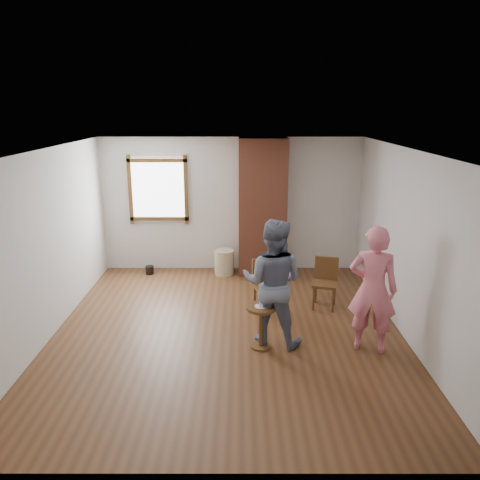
# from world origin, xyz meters

# --- Properties ---
(ground) EXTENTS (5.50, 5.50, 0.00)m
(ground) POSITION_xyz_m (0.00, 0.00, 0.00)
(ground) COLOR brown
(ground) RESTS_ON ground
(room_shell) EXTENTS (5.04, 5.52, 2.62)m
(room_shell) POSITION_xyz_m (-0.06, 0.61, 1.81)
(room_shell) COLOR silver
(room_shell) RESTS_ON ground
(brick_chimney) EXTENTS (0.90, 0.50, 2.60)m
(brick_chimney) POSITION_xyz_m (0.60, 2.50, 1.30)
(brick_chimney) COLOR #A9583C
(brick_chimney) RESTS_ON ground
(stoneware_crock) EXTENTS (0.44, 0.44, 0.48)m
(stoneware_crock) POSITION_xyz_m (-0.13, 2.40, 0.24)
(stoneware_crock) COLOR #C0AE8A
(stoneware_crock) RESTS_ON ground
(dark_pot) EXTENTS (0.21, 0.21, 0.16)m
(dark_pot) POSITION_xyz_m (-1.59, 2.40, 0.08)
(dark_pot) COLOR black
(dark_pot) RESTS_ON ground
(dining_chair_left) EXTENTS (0.50, 0.50, 0.86)m
(dining_chair_left) POSITION_xyz_m (0.59, 0.69, 0.48)
(dining_chair_left) COLOR brown
(dining_chair_left) RESTS_ON ground
(dining_chair_right) EXTENTS (0.47, 0.47, 0.81)m
(dining_chair_right) POSITION_xyz_m (1.56, 0.90, 0.46)
(dining_chair_right) COLOR brown
(dining_chair_right) RESTS_ON ground
(side_table) EXTENTS (0.40, 0.40, 0.60)m
(side_table) POSITION_xyz_m (0.46, -0.47, 0.40)
(side_table) COLOR brown
(side_table) RESTS_ON ground
(cake_plate) EXTENTS (0.18, 0.18, 0.01)m
(cake_plate) POSITION_xyz_m (0.46, -0.47, 0.60)
(cake_plate) COLOR white
(cake_plate) RESTS_ON side_table
(cake_slice) EXTENTS (0.08, 0.07, 0.06)m
(cake_slice) POSITION_xyz_m (0.47, -0.47, 0.64)
(cake_slice) COLOR white
(cake_slice) RESTS_ON cake_plate
(man) EXTENTS (1.00, 0.88, 1.75)m
(man) POSITION_xyz_m (0.61, -0.30, 0.88)
(man) COLOR #151E3A
(man) RESTS_ON ground
(person_pink) EXTENTS (0.72, 0.59, 1.72)m
(person_pink) POSITION_xyz_m (1.90, -0.52, 0.86)
(person_pink) COLOR pink
(person_pink) RESTS_ON ground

